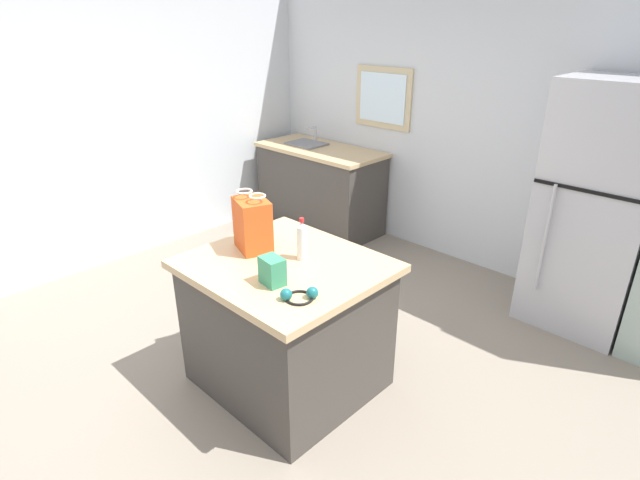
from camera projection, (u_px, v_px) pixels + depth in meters
ground at (259, 375)px, 3.37m from camera, size 6.19×6.19×0.00m
back_wall at (472, 115)px, 4.50m from camera, size 4.85×0.13×2.79m
left_wall at (72, 119)px, 4.33m from camera, size 0.10×5.16×2.79m
kitchen_island at (287, 324)px, 3.14m from camera, size 1.11×1.00×0.87m
refrigerator at (597, 210)px, 3.62m from camera, size 0.74×0.67×1.85m
sink_counter at (320, 187)px, 5.58m from camera, size 1.44×0.67×1.10m
shopping_bag at (253, 224)px, 3.08m from camera, size 0.30×0.26×0.37m
small_box at (272, 271)px, 2.70m from camera, size 0.15×0.12×0.16m
bottle at (302, 241)px, 2.96m from camera, size 0.06×0.06×0.26m
ear_defenders at (299, 295)px, 2.58m from camera, size 0.21×0.21×0.06m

